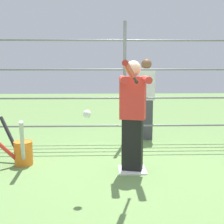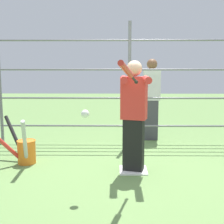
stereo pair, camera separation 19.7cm
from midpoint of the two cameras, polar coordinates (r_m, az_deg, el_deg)
The scene contains 8 objects.
ground_plane at distance 4.70m, azimuth 5.13°, elevation -10.67°, with size 24.00×24.00×0.00m, color #608447.
home_plate at distance 4.69m, azimuth 5.14°, elevation -10.56°, with size 0.40×0.40×0.02m.
fence_backstop at distance 6.04m, azimuth 4.15°, elevation 5.14°, with size 5.09×0.06×2.36m.
batter at distance 4.47m, azimuth 5.30°, elevation -0.16°, with size 0.40×0.62×1.61m.
baseball_bat_swinging at distance 3.49m, azimuth 4.49°, elevation 7.42°, with size 0.27×0.86×0.29m.
softball_in_flight at distance 3.67m, azimuth -3.40°, elevation -0.34°, with size 0.10×0.10×0.10m.
bat_bucket at distance 5.10m, azimuth -14.77°, elevation -6.60°, with size 0.74×0.98×0.79m.
bystander_behind_fence at distance 6.46m, azimuth 8.09°, elevation 2.52°, with size 0.34×0.21×1.66m.
Camera 2 is at (0.26, 4.42, 1.57)m, focal length 50.00 mm.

